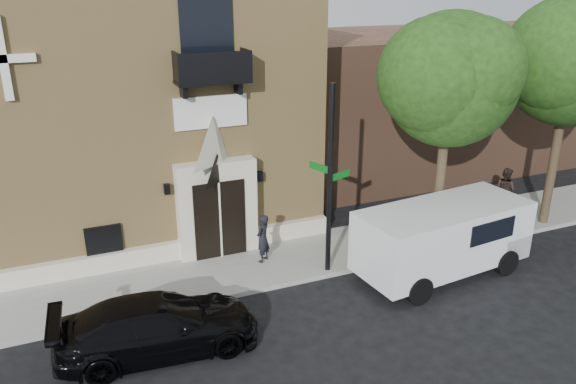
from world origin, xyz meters
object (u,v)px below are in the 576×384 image
dumpster (447,219)px  pedestrian_near (263,238)px  street_sign (330,181)px  fire_hydrant (436,236)px  black_sedan (158,325)px  cargo_van (448,236)px  pedestrian_far (505,190)px

dumpster → pedestrian_near: (-6.69, 0.72, 0.16)m
street_sign → fire_hydrant: (4.15, 0.05, -2.58)m
dumpster → black_sedan: bearing=-160.7°
cargo_van → pedestrian_far: bearing=24.4°
black_sedan → street_sign: 6.42m
cargo_van → pedestrian_near: size_ratio=3.59×
street_sign → fire_hydrant: street_sign is taller
street_sign → pedestrian_near: 3.03m
dumpster → pedestrian_far: 3.65m
black_sedan → pedestrian_near: 5.10m
street_sign → fire_hydrant: bearing=-19.3°
black_sedan → fire_hydrant: 10.00m
dumpster → pedestrian_near: bearing=-180.0°
fire_hydrant → pedestrian_far: bearing=19.7°
street_sign → dumpster: bearing=-13.4°
street_sign → pedestrian_near: size_ratio=3.65×
pedestrian_far → pedestrian_near: bearing=77.8°
dumpster → pedestrian_far: size_ratio=1.15×
dumpster → pedestrian_near: 6.73m
street_sign → pedestrian_far: street_sign is taller
cargo_van → street_sign: bearing=152.7°
cargo_van → pedestrian_near: bearing=146.7°
pedestrian_near → street_sign: bearing=101.7°
cargo_van → pedestrian_far: cargo_van is taller
cargo_van → pedestrian_far: 5.83m
street_sign → fire_hydrant: 4.89m
cargo_van → pedestrian_far: size_ratio=3.26×
pedestrian_near → pedestrian_far: (10.18, 0.30, 0.08)m
fire_hydrant → pedestrian_far: 4.64m
fire_hydrant → dumpster: bearing=32.2°
black_sedan → pedestrian_far: bearing=-72.4°
cargo_van → street_sign: 4.16m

